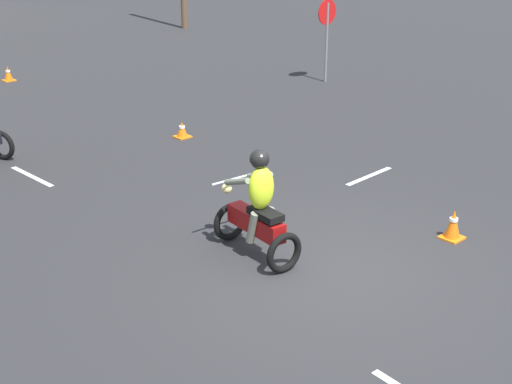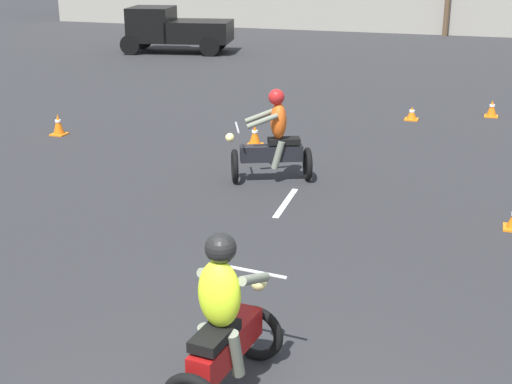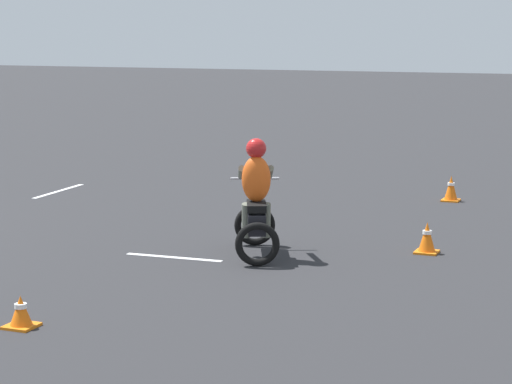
% 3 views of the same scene
% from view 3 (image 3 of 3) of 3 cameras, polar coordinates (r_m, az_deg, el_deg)
% --- Properties ---
extents(motorcycle_rider_background, '(1.54, 1.13, 1.66)m').
position_cam_3_polar(motorcycle_rider_background, '(13.83, 0.00, -0.74)').
color(motorcycle_rider_background, black).
rests_on(motorcycle_rider_background, ground).
extents(traffic_cone_near_left, '(0.32, 0.32, 0.45)m').
position_cam_3_polar(traffic_cone_near_left, '(14.30, 9.75, -2.62)').
color(traffic_cone_near_left, orange).
rests_on(traffic_cone_near_left, ground).
extents(traffic_cone_near_right, '(0.32, 0.32, 0.47)m').
position_cam_3_polar(traffic_cone_near_right, '(18.66, 11.08, 0.18)').
color(traffic_cone_near_right, orange).
rests_on(traffic_cone_near_right, ground).
extents(traffic_cone_mid_left, '(0.32, 0.32, 0.35)m').
position_cam_3_polar(traffic_cone_mid_left, '(10.96, -13.29, -6.70)').
color(traffic_cone_mid_left, orange).
rests_on(traffic_cone_mid_left, ground).
extents(lane_stripe_n, '(0.17, 1.43, 0.01)m').
position_cam_3_polar(lane_stripe_n, '(13.92, -4.71, -3.74)').
color(lane_stripe_n, silver).
rests_on(lane_stripe_n, ground).
extents(lane_stripe_w, '(1.80, 0.18, 0.01)m').
position_cam_3_polar(lane_stripe_w, '(19.82, -11.21, 0.05)').
color(lane_stripe_w, silver).
rests_on(lane_stripe_w, ground).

